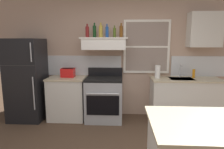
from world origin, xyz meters
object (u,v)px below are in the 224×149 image
bottle_dark_green_wine (95,31)px  bottle_red_label_wine (87,32)px  dish_soap_bottle (194,74)px  stove_range (104,99)px  bottle_champagne_gold_foil (101,31)px  refrigerator (27,80)px  bottle_olive_oil_square (115,33)px  toaster (68,72)px  paper_towel_roll (158,72)px  bottle_blue_liqueur (107,32)px  bottle_amber_wine (121,32)px

bottle_dark_green_wine → bottle_red_label_wine: bearing=-163.8°
dish_soap_bottle → stove_range: bearing=-175.8°
bottle_red_label_wine → bottle_champagne_gold_foil: bottle_champagne_gold_foil is taller
refrigerator → bottle_olive_oil_square: 2.11m
refrigerator → dish_soap_bottle: refrigerator is taller
toaster → bottle_olive_oil_square: size_ratio=1.21×
toaster → dish_soap_bottle: 2.67m
stove_range → paper_towel_roll: paper_towel_roll is taller
bottle_olive_oil_square → refrigerator: bearing=-175.7°
refrigerator → stove_range: 1.70m
refrigerator → bottle_olive_oil_square: bearing=4.3°
toaster → bottle_champagne_gold_foil: 1.12m
bottle_blue_liqueur → paper_towel_roll: size_ratio=1.00×
bottle_amber_wine → bottle_olive_oil_square: bearing=170.1°
bottle_dark_green_wine → bottle_amber_wine: size_ratio=1.04×
bottle_amber_wine → dish_soap_bottle: (1.53, 0.04, -0.87)m
stove_range → paper_towel_roll: bearing=1.9°
stove_range → bottle_red_label_wine: bearing=167.2°
bottle_amber_wine → bottle_dark_green_wine: bearing=177.1°
bottle_red_label_wine → bottle_blue_liqueur: size_ratio=1.03×
bottle_amber_wine → paper_towel_roll: size_ratio=1.07×
bottle_amber_wine → paper_towel_roll: bearing=-4.3°
bottle_blue_liqueur → bottle_amber_wine: bottle_amber_wine is taller
refrigerator → bottle_amber_wine: 2.24m
toaster → dish_soap_bottle: toaster is taller
refrigerator → bottle_champagne_gold_foil: bearing=3.4°
refrigerator → bottle_dark_green_wine: 1.77m
toaster → paper_towel_roll: size_ratio=1.10×
toaster → paper_towel_roll: paper_towel_roll is taller
bottle_olive_oil_square → dish_soap_bottle: bearing=0.7°
bottle_blue_liqueur → refrigerator: bearing=-177.5°
bottle_champagne_gold_foil → dish_soap_bottle: bottle_champagne_gold_foil is taller
bottle_amber_wine → dish_soap_bottle: bottle_amber_wine is taller
bottle_blue_liqueur → paper_towel_roll: (1.05, -0.02, -0.81)m
bottle_red_label_wine → bottle_amber_wine: bottle_amber_wine is taller
dish_soap_bottle → toaster: bearing=-178.8°
bottle_red_label_wine → bottle_blue_liqueur: bearing=-3.8°
bottle_dark_green_wine → bottle_olive_oil_square: size_ratio=1.23×
refrigerator → toaster: refrigerator is taller
refrigerator → bottle_dark_green_wine: bottle_dark_green_wine is taller
bottle_dark_green_wine → paper_towel_roll: (1.31, -0.08, -0.83)m
stove_range → bottle_olive_oil_square: bottle_olive_oil_square is taller
toaster → bottle_amber_wine: 1.42m
bottle_red_label_wine → paper_towel_roll: size_ratio=1.03×
stove_range → bottle_dark_green_wine: 1.43m
stove_range → bottle_dark_green_wine: bottle_dark_green_wine is taller
bottle_dark_green_wine → bottle_blue_liqueur: bearing=-14.6°
stove_range → bottle_champagne_gold_foil: (-0.07, 0.07, 1.41)m
toaster → bottle_blue_liqueur: 1.20m
bottle_olive_oil_square → bottle_champagne_gold_foil: bearing=-170.7°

